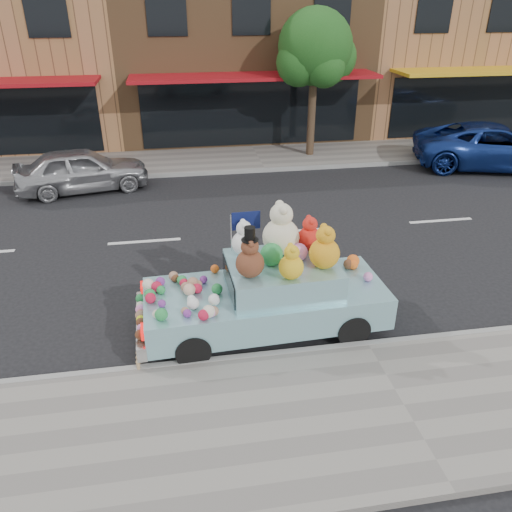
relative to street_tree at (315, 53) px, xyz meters
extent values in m
plane|color=black|center=(-2.03, -6.55, -3.69)|extent=(120.00, 120.00, 0.00)
cube|color=gray|center=(-2.03, -13.05, -3.63)|extent=(60.00, 3.00, 0.12)
cube|color=gray|center=(-2.03, -0.05, -3.63)|extent=(60.00, 3.00, 0.12)
cube|color=gray|center=(-2.03, -11.55, -3.63)|extent=(60.00, 0.12, 0.13)
cube|color=gray|center=(-2.03, -1.55, -3.63)|extent=(60.00, 0.12, 0.13)
cube|color=black|center=(-9.03, 1.43, 1.31)|extent=(1.40, 0.06, 1.60)
cube|color=brown|center=(-2.03, 5.45, -0.19)|extent=(10.00, 8.00, 7.00)
cube|color=black|center=(-2.03, 1.43, -2.29)|extent=(8.50, 0.06, 2.40)
cube|color=maroon|center=(-2.03, 0.55, -0.79)|extent=(9.00, 1.80, 0.12)
cube|color=black|center=(-5.03, 1.43, 1.31)|extent=(1.40, 0.06, 1.60)
cube|color=black|center=(-2.03, 1.43, 1.31)|extent=(1.40, 0.06, 1.60)
cube|color=black|center=(0.97, 1.43, 1.31)|extent=(1.40, 0.06, 1.60)
cube|color=#9C6741|center=(7.97, 5.45, -0.19)|extent=(10.00, 8.00, 7.00)
cube|color=black|center=(7.97, 1.43, -2.29)|extent=(8.50, 0.06, 2.40)
cube|color=gold|center=(7.97, 0.55, -0.79)|extent=(9.00, 1.80, 0.12)
cube|color=black|center=(4.97, 1.43, 1.31)|extent=(1.40, 0.06, 1.60)
cube|color=black|center=(7.97, 1.43, 1.31)|extent=(1.40, 0.06, 1.60)
cylinder|color=#38281C|center=(-0.03, -0.05, -2.09)|extent=(0.28, 0.28, 3.20)
sphere|color=#144614|center=(-0.03, -0.05, 0.23)|extent=(2.60, 2.60, 2.60)
sphere|color=#144614|center=(0.67, 0.25, -0.17)|extent=(1.80, 1.80, 1.80)
sphere|color=#144614|center=(-0.63, -0.25, -0.27)|extent=(1.60, 1.60, 1.60)
sphere|color=#144614|center=(0.17, -0.65, -0.37)|extent=(1.40, 1.40, 1.40)
sphere|color=#144614|center=(-0.33, 0.55, -0.07)|extent=(1.60, 1.60, 1.60)
imported|color=#A9AAAE|center=(-8.00, -2.46, -3.01)|extent=(4.24, 2.39, 1.36)
imported|color=navy|center=(6.08, -2.36, -2.93)|extent=(5.98, 3.92, 1.53)
cylinder|color=black|center=(-2.25, -11.37, -3.39)|extent=(0.61, 0.22, 0.60)
cylinder|color=black|center=(-2.32, -9.81, -3.39)|extent=(0.61, 0.22, 0.60)
cylinder|color=black|center=(-5.05, -11.49, -3.39)|extent=(0.61, 0.22, 0.60)
cylinder|color=black|center=(-5.11, -9.93, -3.39)|extent=(0.61, 0.22, 0.60)
cube|color=#87BFC9|center=(-3.68, -10.65, -3.14)|extent=(4.36, 1.87, 0.60)
cube|color=#87BFC9|center=(-3.38, -10.64, -2.59)|extent=(1.96, 1.57, 0.50)
cube|color=silver|center=(-5.90, -10.74, -3.29)|extent=(0.23, 1.78, 0.26)
cube|color=red|center=(-5.82, -11.42, -2.97)|extent=(0.07, 0.28, 0.16)
cube|color=red|center=(-5.88, -10.06, -2.97)|extent=(0.07, 0.28, 0.16)
cube|color=black|center=(-4.33, -10.68, -2.59)|extent=(0.09, 1.30, 0.40)
sphere|color=#582B19|center=(-4.02, -11.01, -2.10)|extent=(0.48, 0.48, 0.48)
sphere|color=#582B19|center=(-4.02, -11.01, -1.80)|extent=(0.30, 0.30, 0.30)
sphere|color=#582B19|center=(-4.02, -11.12, -1.70)|extent=(0.11, 0.11, 0.11)
sphere|color=#582B19|center=(-4.02, -10.91, -1.70)|extent=(0.11, 0.11, 0.11)
cylinder|color=black|center=(-4.02, -11.01, -1.67)|extent=(0.28, 0.28, 0.02)
cylinder|color=black|center=(-4.02, -11.01, -1.56)|extent=(0.18, 0.18, 0.22)
sphere|color=beige|center=(-3.35, -10.29, -2.01)|extent=(0.67, 0.67, 0.67)
sphere|color=beige|center=(-3.35, -10.29, -1.58)|extent=(0.41, 0.41, 0.41)
sphere|color=beige|center=(-3.35, -10.43, -1.45)|extent=(0.16, 0.16, 0.16)
sphere|color=beige|center=(-3.35, -10.14, -1.45)|extent=(0.16, 0.16, 0.16)
sphere|color=orange|center=(-2.72, -10.91, -2.08)|extent=(0.53, 0.53, 0.53)
sphere|color=orange|center=(-2.72, -10.91, -1.74)|extent=(0.33, 0.33, 0.33)
sphere|color=orange|center=(-2.72, -11.03, -1.63)|extent=(0.12, 0.12, 0.12)
sphere|color=orange|center=(-2.72, -10.80, -1.63)|extent=(0.12, 0.12, 0.12)
sphere|color=red|center=(-2.80, -10.21, -2.12)|extent=(0.44, 0.44, 0.44)
sphere|color=red|center=(-2.80, -10.21, -1.84)|extent=(0.27, 0.27, 0.27)
sphere|color=red|center=(-2.80, -10.31, -1.75)|extent=(0.10, 0.10, 0.10)
sphere|color=red|center=(-2.80, -10.12, -1.75)|extent=(0.10, 0.10, 0.10)
sphere|color=white|center=(-4.00, -10.21, -2.12)|extent=(0.45, 0.45, 0.45)
sphere|color=white|center=(-4.00, -10.21, -1.83)|extent=(0.28, 0.28, 0.28)
sphere|color=white|center=(-4.00, -10.31, -1.74)|extent=(0.11, 0.11, 0.11)
sphere|color=white|center=(-4.00, -10.12, -1.74)|extent=(0.11, 0.11, 0.11)
sphere|color=gold|center=(-3.36, -11.19, -2.14)|extent=(0.42, 0.42, 0.42)
sphere|color=gold|center=(-3.36, -11.19, -1.87)|extent=(0.26, 0.26, 0.26)
sphere|color=gold|center=(-3.36, -11.28, -1.78)|extent=(0.10, 0.10, 0.10)
sphere|color=gold|center=(-3.36, -11.10, -1.78)|extent=(0.10, 0.10, 0.10)
sphere|color=#227E3A|center=(-3.58, -10.65, -2.16)|extent=(0.40, 0.40, 0.40)
sphere|color=pink|center=(-3.09, -10.58, -2.19)|extent=(0.32, 0.32, 0.32)
sphere|color=#8C644D|center=(-5.30, -10.08, -2.75)|extent=(0.18, 0.18, 0.18)
sphere|color=#8C644D|center=(-4.67, -11.33, -2.76)|extent=(0.17, 0.17, 0.17)
sphere|color=#AC122E|center=(-5.60, -10.42, -2.75)|extent=(0.19, 0.19, 0.19)
sphere|color=#227E3A|center=(-5.71, -10.68, -2.74)|extent=(0.20, 0.20, 0.20)
sphere|color=#AC122E|center=(-5.12, -10.34, -2.76)|extent=(0.16, 0.16, 0.16)
sphere|color=#227E3A|center=(-5.15, -10.26, -2.75)|extent=(0.18, 0.18, 0.18)
sphere|color=#6D297D|center=(-5.10, -11.31, -2.77)|extent=(0.14, 0.14, 0.14)
sphere|color=#227E3A|center=(-5.51, -11.33, -2.74)|extent=(0.21, 0.21, 0.21)
sphere|color=silver|center=(-4.63, -11.02, -2.74)|extent=(0.20, 0.20, 0.20)
sphere|color=silver|center=(-4.99, -11.08, -2.74)|extent=(0.21, 0.21, 0.21)
sphere|color=#6D297D|center=(-5.51, -10.94, -2.78)|extent=(0.14, 0.14, 0.14)
sphere|color=beige|center=(-5.59, -11.25, -2.77)|extent=(0.15, 0.15, 0.15)
sphere|color=#EC5616|center=(-5.05, -10.55, -2.77)|extent=(0.14, 0.14, 0.14)
sphere|color=#EC5616|center=(-4.52, -9.92, -2.76)|extent=(0.16, 0.16, 0.16)
sphere|color=#AC122E|center=(-4.89, -10.59, -2.76)|extent=(0.18, 0.18, 0.18)
sphere|color=silver|center=(-5.01, -10.89, -2.77)|extent=(0.15, 0.15, 0.15)
sphere|color=#AC122E|center=(-4.84, -11.43, -2.75)|extent=(0.18, 0.18, 0.18)
sphere|color=#227E3A|center=(-5.52, -10.52, -2.77)|extent=(0.16, 0.16, 0.16)
sphere|color=#C8D217|center=(-4.75, -11.29, -2.78)|extent=(0.13, 0.13, 0.13)
sphere|color=beige|center=(-4.75, -11.37, -2.74)|extent=(0.22, 0.22, 0.22)
sphere|color=#8C644D|center=(-5.09, -10.51, -2.75)|extent=(0.18, 0.18, 0.18)
sphere|color=#6D297D|center=(-5.54, -10.24, -2.76)|extent=(0.17, 0.17, 0.17)
sphere|color=#8C644D|center=(-4.86, -10.41, -2.77)|extent=(0.14, 0.14, 0.14)
sphere|color=#6D297D|center=(-4.76, -10.27, -2.77)|extent=(0.14, 0.14, 0.14)
sphere|color=#502B17|center=(-5.27, -10.13, -2.77)|extent=(0.15, 0.15, 0.15)
sphere|color=beige|center=(-5.75, -10.34, -2.74)|extent=(0.21, 0.21, 0.21)
sphere|color=#AC122E|center=(-5.70, -10.78, -2.75)|extent=(0.19, 0.19, 0.19)
sphere|color=#8C644D|center=(-5.13, -11.23, -2.78)|extent=(0.14, 0.14, 0.14)
sphere|color=pink|center=(-4.72, -11.36, -2.75)|extent=(0.18, 0.18, 0.18)
sphere|color=#C8D217|center=(-4.99, -11.00, -2.78)|extent=(0.14, 0.14, 0.14)
sphere|color=#227E3A|center=(-4.55, -10.68, -2.74)|extent=(0.20, 0.20, 0.20)
sphere|color=#8C644D|center=(-4.96, -10.42, -2.74)|extent=(0.22, 0.22, 0.22)
sphere|color=#D8A88C|center=(-5.03, -10.65, -2.72)|extent=(0.22, 0.22, 0.22)
sphere|color=#502B17|center=(-5.92, -10.19, -3.10)|extent=(0.12, 0.12, 0.12)
sphere|color=beige|center=(-5.91, -10.46, -3.09)|extent=(0.15, 0.15, 0.15)
sphere|color=#502B17|center=(-5.89, -10.98, -3.09)|extent=(0.15, 0.15, 0.15)
sphere|color=pink|center=(-5.91, -10.60, -3.08)|extent=(0.17, 0.17, 0.17)
sphere|color=#EC5616|center=(-5.90, -10.75, -3.08)|extent=(0.16, 0.16, 0.16)
sphere|color=#502B17|center=(-5.88, -11.35, -3.07)|extent=(0.18, 0.18, 0.18)
sphere|color=#8C644D|center=(-5.90, -10.79, -3.07)|extent=(0.18, 0.18, 0.18)
sphere|color=#227E3A|center=(-5.92, -10.23, -3.08)|extent=(0.17, 0.17, 0.17)
sphere|color=pink|center=(-5.89, -11.12, -3.10)|extent=(0.12, 0.12, 0.12)
sphere|color=#C8D217|center=(-5.90, -10.89, -3.09)|extent=(0.15, 0.15, 0.15)
sphere|color=#502B17|center=(-1.99, -10.18, -2.75)|extent=(0.19, 0.19, 0.19)
sphere|color=#EC5616|center=(-1.90, -10.21, -2.75)|extent=(0.19, 0.19, 0.19)
sphere|color=pink|center=(-1.78, -10.69, -2.76)|extent=(0.18, 0.18, 0.18)
sphere|color=#EC5616|center=(-1.88, -10.12, -2.72)|extent=(0.25, 0.25, 0.25)
cylinder|color=#997A54|center=(-5.95, -11.59, -3.53)|extent=(0.06, 0.06, 0.17)
sphere|color=#997A54|center=(-5.95, -11.59, -3.43)|extent=(0.07, 0.07, 0.07)
cylinder|color=#997A54|center=(-5.95, -11.47, -3.53)|extent=(0.06, 0.06, 0.17)
sphere|color=#997A54|center=(-5.95, -11.47, -3.43)|extent=(0.07, 0.07, 0.07)
cylinder|color=#997A54|center=(-5.96, -11.35, -3.53)|extent=(0.06, 0.06, 0.17)
sphere|color=#997A54|center=(-5.96, -11.35, -3.43)|extent=(0.07, 0.07, 0.07)
cylinder|color=#997A54|center=(-5.96, -11.23, -3.53)|extent=(0.06, 0.06, 0.17)
sphere|color=#997A54|center=(-5.96, -11.23, -3.43)|extent=(0.07, 0.07, 0.07)
cylinder|color=#997A54|center=(-5.97, -11.11, -3.53)|extent=(0.06, 0.06, 0.17)
sphere|color=#997A54|center=(-5.97, -11.11, -3.43)|extent=(0.07, 0.07, 0.07)
cylinder|color=#997A54|center=(-5.97, -10.98, -3.53)|extent=(0.06, 0.06, 0.17)
sphere|color=#997A54|center=(-5.97, -10.98, -3.43)|extent=(0.07, 0.07, 0.07)
cylinder|color=#997A54|center=(-5.98, -10.86, -3.53)|extent=(0.06, 0.06, 0.17)
sphere|color=#997A54|center=(-5.98, -10.86, -3.43)|extent=(0.07, 0.07, 0.07)
cylinder|color=#997A54|center=(-5.98, -10.74, -3.53)|extent=(0.06, 0.06, 0.17)
sphere|color=#997A54|center=(-5.98, -10.74, -3.43)|extent=(0.07, 0.07, 0.07)
cylinder|color=#997A54|center=(-5.99, -10.62, -3.53)|extent=(0.06, 0.06, 0.17)
sphere|color=#997A54|center=(-5.99, -10.62, -3.43)|extent=(0.07, 0.07, 0.07)
cylinder|color=#997A54|center=(-5.99, -10.50, -3.53)|extent=(0.06, 0.06, 0.17)
sphere|color=#997A54|center=(-5.99, -10.50, -3.43)|extent=(0.07, 0.07, 0.07)
cylinder|color=#997A54|center=(-6.00, -10.38, -3.53)|extent=(0.06, 0.06, 0.17)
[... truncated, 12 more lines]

